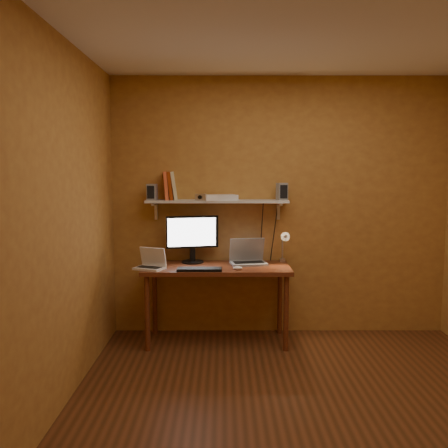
{
  "coord_description": "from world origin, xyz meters",
  "views": [
    {
      "loc": [
        -0.58,
        -3.21,
        1.65
      ],
      "look_at": [
        -0.57,
        1.18,
        1.17
      ],
      "focal_mm": 38.0,
      "sensor_mm": 36.0,
      "label": 1
    }
  ],
  "objects_px": {
    "laptop": "(248,257)",
    "desk": "(217,275)",
    "netbook": "(151,263)",
    "speaker_left": "(152,192)",
    "monitor": "(192,236)",
    "keyboard": "(200,269)",
    "mouse": "(238,268)",
    "shelf_camera": "(201,197)",
    "router": "(220,197)",
    "speaker_right": "(282,192)",
    "wall_shelf": "(217,202)",
    "desk_lamp": "(284,243)"
  },
  "relations": [
    {
      "from": "keyboard",
      "to": "desk_lamp",
      "type": "height_order",
      "value": "desk_lamp"
    },
    {
      "from": "keyboard",
      "to": "router",
      "type": "height_order",
      "value": "router"
    },
    {
      "from": "netbook",
      "to": "monitor",
      "type": "bearing_deg",
      "value": 62.05
    },
    {
      "from": "laptop",
      "to": "desk_lamp",
      "type": "bearing_deg",
      "value": -8.6
    },
    {
      "from": "netbook",
      "to": "router",
      "type": "distance_m",
      "value": 0.93
    },
    {
      "from": "netbook",
      "to": "speaker_left",
      "type": "relative_size",
      "value": 1.98
    },
    {
      "from": "wall_shelf",
      "to": "laptop",
      "type": "bearing_deg",
      "value": -13.7
    },
    {
      "from": "speaker_left",
      "to": "desk",
      "type": "bearing_deg",
      "value": -6.59
    },
    {
      "from": "mouse",
      "to": "shelf_camera",
      "type": "bearing_deg",
      "value": 133.56
    },
    {
      "from": "wall_shelf",
      "to": "speaker_left",
      "type": "bearing_deg",
      "value": -178.31
    },
    {
      "from": "monitor",
      "to": "speaker_left",
      "type": "bearing_deg",
      "value": 167.05
    },
    {
      "from": "laptop",
      "to": "netbook",
      "type": "height_order",
      "value": "laptop"
    },
    {
      "from": "wall_shelf",
      "to": "netbook",
      "type": "distance_m",
      "value": 0.89
    },
    {
      "from": "speaker_left",
      "to": "speaker_right",
      "type": "distance_m",
      "value": 1.28
    },
    {
      "from": "netbook",
      "to": "mouse",
      "type": "xyz_separation_m",
      "value": [
        0.81,
        -0.04,
        -0.04
      ]
    },
    {
      "from": "mouse",
      "to": "wall_shelf",
      "type": "bearing_deg",
      "value": 111.3
    },
    {
      "from": "netbook",
      "to": "router",
      "type": "height_order",
      "value": "router"
    },
    {
      "from": "wall_shelf",
      "to": "speaker_right",
      "type": "distance_m",
      "value": 0.65
    },
    {
      "from": "keyboard",
      "to": "router",
      "type": "distance_m",
      "value": 0.77
    },
    {
      "from": "wall_shelf",
      "to": "netbook",
      "type": "bearing_deg",
      "value": -152.37
    },
    {
      "from": "desk",
      "to": "shelf_camera",
      "type": "height_order",
      "value": "shelf_camera"
    },
    {
      "from": "speaker_right",
      "to": "router",
      "type": "bearing_deg",
      "value": 165.66
    },
    {
      "from": "router",
      "to": "laptop",
      "type": "bearing_deg",
      "value": -12.86
    },
    {
      "from": "netbook",
      "to": "keyboard",
      "type": "xyz_separation_m",
      "value": [
        0.46,
        -0.08,
        -0.04
      ]
    },
    {
      "from": "monitor",
      "to": "mouse",
      "type": "xyz_separation_m",
      "value": [
        0.44,
        -0.34,
        -0.25
      ]
    },
    {
      "from": "desk",
      "to": "router",
      "type": "xyz_separation_m",
      "value": [
        0.03,
        0.18,
        0.74
      ]
    },
    {
      "from": "desk_lamp",
      "to": "mouse",
      "type": "bearing_deg",
      "value": -147.44
    },
    {
      "from": "monitor",
      "to": "netbook",
      "type": "distance_m",
      "value": 0.52
    },
    {
      "from": "netbook",
      "to": "keyboard",
      "type": "height_order",
      "value": "netbook"
    },
    {
      "from": "desk_lamp",
      "to": "shelf_camera",
      "type": "relative_size",
      "value": 3.34
    },
    {
      "from": "speaker_left",
      "to": "router",
      "type": "xyz_separation_m",
      "value": [
        0.67,
        0.01,
        -0.05
      ]
    },
    {
      "from": "laptop",
      "to": "mouse",
      "type": "height_order",
      "value": "laptop"
    },
    {
      "from": "monitor",
      "to": "desk",
      "type": "bearing_deg",
      "value": -47.57
    },
    {
      "from": "netbook",
      "to": "speaker_left",
      "type": "xyz_separation_m",
      "value": [
        -0.03,
        0.3,
        0.65
      ]
    },
    {
      "from": "laptop",
      "to": "shelf_camera",
      "type": "distance_m",
      "value": 0.75
    },
    {
      "from": "monitor",
      "to": "keyboard",
      "type": "xyz_separation_m",
      "value": [
        0.09,
        -0.38,
        -0.25
      ]
    },
    {
      "from": "wall_shelf",
      "to": "shelf_camera",
      "type": "xyz_separation_m",
      "value": [
        -0.16,
        -0.07,
        0.05
      ]
    },
    {
      "from": "desk",
      "to": "keyboard",
      "type": "xyz_separation_m",
      "value": [
        -0.16,
        -0.21,
        0.1
      ]
    },
    {
      "from": "mouse",
      "to": "desk_lamp",
      "type": "relative_size",
      "value": 0.23
    },
    {
      "from": "speaker_right",
      "to": "shelf_camera",
      "type": "distance_m",
      "value": 0.8
    },
    {
      "from": "desk",
      "to": "laptop",
      "type": "xyz_separation_m",
      "value": [
        0.3,
        0.12,
        0.15
      ]
    },
    {
      "from": "mouse",
      "to": "speaker_right",
      "type": "xyz_separation_m",
      "value": [
        0.44,
        0.36,
        0.69
      ]
    },
    {
      "from": "desk",
      "to": "keyboard",
      "type": "distance_m",
      "value": 0.28
    },
    {
      "from": "laptop",
      "to": "desk",
      "type": "bearing_deg",
      "value": -167.89
    },
    {
      "from": "desk_lamp",
      "to": "shelf_camera",
      "type": "xyz_separation_m",
      "value": [
        -0.82,
        -0.0,
        0.45
      ]
    },
    {
      "from": "laptop",
      "to": "keyboard",
      "type": "distance_m",
      "value": 0.57
    },
    {
      "from": "wall_shelf",
      "to": "netbook",
      "type": "xyz_separation_m",
      "value": [
        -0.61,
        -0.32,
        -0.55
      ]
    },
    {
      "from": "speaker_right",
      "to": "shelf_camera",
      "type": "xyz_separation_m",
      "value": [
        -0.8,
        -0.07,
        -0.05
      ]
    },
    {
      "from": "speaker_left",
      "to": "speaker_right",
      "type": "height_order",
      "value": "speaker_right"
    },
    {
      "from": "speaker_left",
      "to": "shelf_camera",
      "type": "xyz_separation_m",
      "value": [
        0.48,
        -0.05,
        -0.05
      ]
    }
  ]
}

